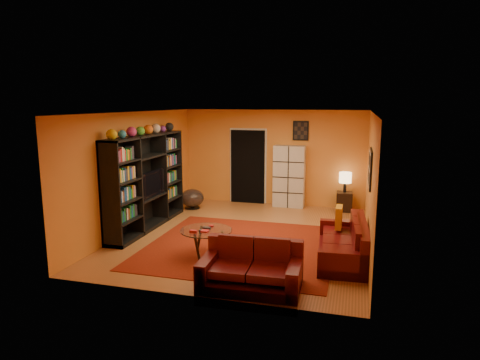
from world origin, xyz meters
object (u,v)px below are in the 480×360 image
(entertainment_unit, at_px, (147,182))
(coffee_table, at_px, (206,232))
(side_table, at_px, (344,202))
(sofa, at_px, (347,244))
(table_lamp, at_px, (345,178))
(bowl_chair, at_px, (192,198))
(tv, at_px, (149,184))
(loveseat, at_px, (252,268))
(storage_cabinet, at_px, (289,176))

(entertainment_unit, distance_m, coffee_table, 2.39)
(entertainment_unit, xyz_separation_m, side_table, (4.24, 2.70, -0.80))
(sofa, xyz_separation_m, table_lamp, (-0.17, 3.55, 0.58))
(entertainment_unit, distance_m, bowl_chair, 2.07)
(side_table, bearing_deg, tv, -147.22)
(tv, relative_size, side_table, 2.04)
(coffee_table, height_order, bowl_chair, bowl_chair)
(loveseat, height_order, coffee_table, loveseat)
(side_table, bearing_deg, storage_cabinet, 176.10)
(storage_cabinet, distance_m, bowl_chair, 2.67)
(tv, height_order, storage_cabinet, storage_cabinet)
(entertainment_unit, height_order, storage_cabinet, entertainment_unit)
(storage_cabinet, bearing_deg, sofa, -65.54)
(entertainment_unit, relative_size, loveseat, 1.92)
(coffee_table, height_order, storage_cabinet, storage_cabinet)
(entertainment_unit, relative_size, storage_cabinet, 1.81)
(coffee_table, bearing_deg, bowl_chair, 115.93)
(coffee_table, xyz_separation_m, side_table, (2.35, 4.04, -0.19))
(side_table, xyz_separation_m, table_lamp, (-0.00, 0.00, 0.62))
(entertainment_unit, relative_size, side_table, 6.00)
(entertainment_unit, distance_m, loveseat, 3.95)
(tv, bearing_deg, sofa, -101.07)
(sofa, bearing_deg, loveseat, -135.24)
(loveseat, bearing_deg, sofa, -43.88)
(bowl_chair, bearing_deg, sofa, -33.83)
(loveseat, relative_size, bowl_chair, 2.47)
(loveseat, bearing_deg, storage_cabinet, 0.44)
(sofa, bearing_deg, side_table, 88.97)
(table_lamp, bearing_deg, sofa, -87.29)
(entertainment_unit, relative_size, tv, 2.95)
(entertainment_unit, bearing_deg, coffee_table, -35.29)
(storage_cabinet, bearing_deg, bowl_chair, -159.32)
(tv, xyz_separation_m, coffee_table, (1.84, -1.34, -0.57))
(sofa, height_order, storage_cabinet, storage_cabinet)
(coffee_table, relative_size, table_lamp, 1.85)
(sofa, xyz_separation_m, bowl_chair, (-4.09, 2.74, -0.01))
(entertainment_unit, bearing_deg, table_lamp, 32.48)
(loveseat, xyz_separation_m, storage_cabinet, (-0.26, 5.22, 0.55))
(tv, bearing_deg, bowl_chair, -8.13)
(loveseat, bearing_deg, bowl_chair, 29.77)
(storage_cabinet, bearing_deg, side_table, -3.63)
(loveseat, height_order, side_table, loveseat)
(sofa, relative_size, side_table, 4.18)
(tv, bearing_deg, entertainment_unit, 90.83)
(sofa, bearing_deg, coffee_table, -172.86)
(entertainment_unit, relative_size, bowl_chair, 4.75)
(coffee_table, bearing_deg, entertainment_unit, 144.71)
(loveseat, distance_m, table_lamp, 5.29)
(bowl_chair, bearing_deg, coffee_table, -64.07)
(sofa, distance_m, side_table, 3.56)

